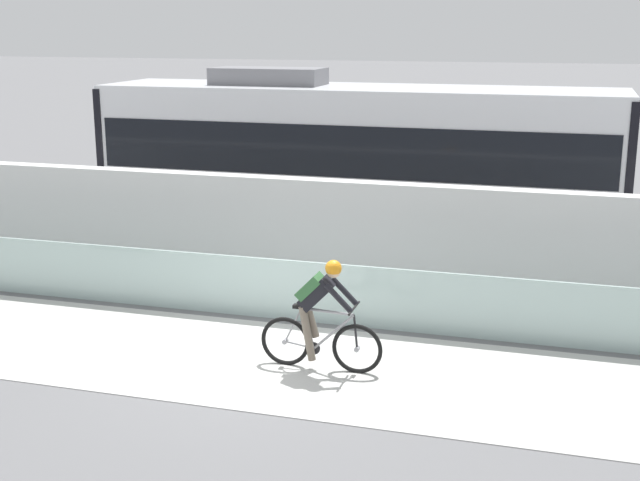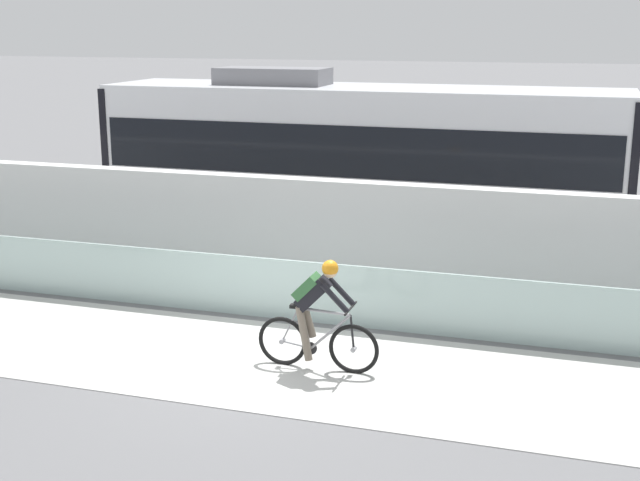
% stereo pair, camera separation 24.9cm
% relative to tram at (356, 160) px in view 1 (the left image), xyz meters
% --- Properties ---
extents(ground_plane, '(200.00, 200.00, 0.00)m').
position_rel_tram_xyz_m(ground_plane, '(0.28, -6.85, -1.89)').
color(ground_plane, slate).
extents(bike_path_deck, '(32.00, 3.20, 0.01)m').
position_rel_tram_xyz_m(bike_path_deck, '(0.28, -6.85, -1.89)').
color(bike_path_deck, beige).
rests_on(bike_path_deck, ground).
extents(glass_parapet, '(32.00, 0.05, 1.02)m').
position_rel_tram_xyz_m(glass_parapet, '(0.28, -5.00, -1.39)').
color(glass_parapet, '#ADC6C1').
rests_on(glass_parapet, ground).
extents(concrete_barrier_wall, '(32.00, 0.36, 2.03)m').
position_rel_tram_xyz_m(concrete_barrier_wall, '(0.28, -3.20, -0.88)').
color(concrete_barrier_wall, silver).
rests_on(concrete_barrier_wall, ground).
extents(tram_rail_near, '(32.00, 0.08, 0.01)m').
position_rel_tram_xyz_m(tram_rail_near, '(0.28, -0.72, -1.89)').
color(tram_rail_near, '#595654').
rests_on(tram_rail_near, ground).
extents(tram_rail_far, '(32.00, 0.08, 0.01)m').
position_rel_tram_xyz_m(tram_rail_far, '(0.28, 0.72, -1.89)').
color(tram_rail_far, '#595654').
rests_on(tram_rail_far, ground).
extents(tram, '(11.06, 2.54, 3.81)m').
position_rel_tram_xyz_m(tram, '(0.00, 0.00, 0.00)').
color(tram, silver).
rests_on(tram, ground).
extents(cyclist_on_bike, '(1.77, 0.58, 1.61)m').
position_rel_tram_xyz_m(cyclist_on_bike, '(1.21, -6.85, -1.09)').
color(cyclist_on_bike, black).
rests_on(cyclist_on_bike, ground).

